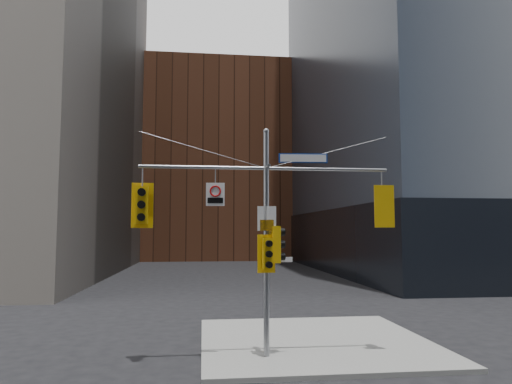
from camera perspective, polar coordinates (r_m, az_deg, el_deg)
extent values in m
plane|color=black|center=(13.10, 2.64, -22.69)|extent=(160.00, 160.00, 0.00)
cube|color=gray|center=(17.25, 7.29, -18.01)|extent=(8.00, 8.00, 0.15)
cube|color=black|center=(53.52, 27.57, -5.39)|extent=(36.40, 36.40, 6.00)
cube|color=brown|center=(71.05, -4.99, 3.25)|extent=(26.00, 20.00, 28.00)
cylinder|color=gray|center=(14.46, 1.30, -6.49)|extent=(0.18, 0.18, 7.20)
sphere|color=gray|center=(14.80, 1.27, 7.58)|extent=(0.20, 0.20, 0.20)
cylinder|color=gray|center=(14.45, -6.61, 3.08)|extent=(4.00, 0.11, 0.11)
cylinder|color=gray|center=(14.99, 8.88, 2.82)|extent=(4.00, 0.11, 0.11)
cylinder|color=gray|center=(14.24, 1.48, 3.16)|extent=(0.10, 0.70, 0.10)
cylinder|color=gray|center=(14.53, -6.59, 5.23)|extent=(4.00, 0.02, 1.12)
cylinder|color=gray|center=(15.07, 8.86, 4.89)|extent=(4.00, 0.02, 1.12)
cube|color=#E0A70B|center=(14.45, -14.07, -1.59)|extent=(0.38, 0.28, 1.14)
cube|color=#E0A70B|center=(14.65, -14.02, -1.63)|extent=(0.67, 0.08, 1.41)
cylinder|color=black|center=(14.26, -14.10, -0.02)|extent=(0.25, 0.19, 0.24)
cylinder|color=black|center=(14.35, -14.08, -0.05)|extent=(0.21, 0.03, 0.21)
cylinder|color=black|center=(14.24, -14.14, -1.54)|extent=(0.25, 0.19, 0.24)
cylinder|color=black|center=(14.32, -14.11, -1.56)|extent=(0.21, 0.03, 0.21)
cylinder|color=black|center=(14.22, -14.17, -3.07)|extent=(0.25, 0.19, 0.24)
cylinder|color=#0CE559|center=(14.31, -14.14, -3.08)|extent=(0.21, 0.03, 0.21)
cube|color=#E0A70B|center=(15.47, 15.50, -1.76)|extent=(0.37, 0.27, 1.11)
cube|color=#E0A70B|center=(15.30, 15.74, -1.73)|extent=(0.66, 0.07, 1.37)
cylinder|color=black|center=(15.70, 15.21, -0.46)|extent=(0.24, 0.18, 0.23)
cylinder|color=black|center=(15.62, 15.31, -0.44)|extent=(0.20, 0.03, 0.20)
cylinder|color=black|center=(15.67, 15.24, -1.81)|extent=(0.24, 0.18, 0.23)
cylinder|color=black|center=(15.59, 15.34, -1.79)|extent=(0.20, 0.03, 0.20)
cylinder|color=black|center=(15.66, 15.27, -3.16)|extent=(0.24, 0.18, 0.23)
cylinder|color=black|center=(15.58, 15.38, -3.15)|extent=(0.20, 0.03, 0.20)
cube|color=#E0A70B|center=(14.50, 2.40, -6.56)|extent=(0.32, 0.41, 1.16)
cylinder|color=black|center=(14.56, 3.23, -5.02)|extent=(0.21, 0.27, 0.24)
cylinder|color=black|center=(14.53, 2.90, -5.03)|extent=(0.05, 0.21, 0.21)
cylinder|color=black|center=(14.57, 3.24, -6.54)|extent=(0.21, 0.27, 0.24)
cylinder|color=black|center=(14.54, 2.90, -6.55)|extent=(0.05, 0.21, 0.21)
cylinder|color=black|center=(14.58, 3.24, -8.06)|extent=(0.21, 0.27, 0.24)
cylinder|color=black|center=(14.56, 2.91, -8.07)|extent=(0.05, 0.21, 0.21)
cube|color=#E0A70B|center=(14.19, 1.46, -7.74)|extent=(0.33, 0.25, 0.96)
cube|color=#E0A70B|center=(14.35, 1.29, -7.71)|extent=(0.57, 0.10, 1.19)
cylinder|color=black|center=(14.00, 1.65, -6.47)|extent=(0.22, 0.17, 0.20)
cylinder|color=black|center=(14.07, 1.57, -6.46)|extent=(0.17, 0.04, 0.17)
cylinder|color=black|center=(14.01, 1.65, -7.77)|extent=(0.22, 0.17, 0.20)
cylinder|color=black|center=(14.08, 1.57, -7.76)|extent=(0.17, 0.04, 0.17)
cylinder|color=black|center=(14.03, 1.65, -9.08)|extent=(0.22, 0.17, 0.20)
cylinder|color=black|center=(14.10, 1.58, -9.06)|extent=(0.17, 0.04, 0.17)
cube|color=navy|center=(14.85, 5.91, 4.22)|extent=(1.59, 0.14, 0.31)
cube|color=silver|center=(14.83, 5.93, 4.24)|extent=(1.49, 0.10, 0.24)
cube|color=silver|center=(14.34, -5.11, -0.29)|extent=(0.58, 0.07, 0.73)
torus|color=#B20A0A|center=(14.33, -5.10, 0.10)|extent=(0.36, 0.07, 0.36)
cube|color=black|center=(14.31, -5.11, -1.06)|extent=(0.48, 0.04, 0.17)
cube|color=silver|center=(14.34, 1.36, -3.32)|extent=(0.59, 0.10, 0.77)
cube|color=#D88C00|center=(14.31, 1.37, -4.18)|extent=(0.43, 0.06, 0.34)
cube|color=silver|center=(14.55, 3.08, -8.44)|extent=(0.79, 0.14, 0.16)
cube|color=#145926|center=(14.94, 1.06, -9.09)|extent=(0.06, 0.67, 0.13)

